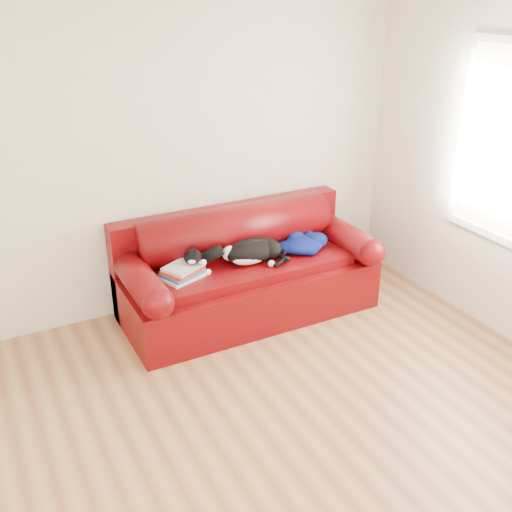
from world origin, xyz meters
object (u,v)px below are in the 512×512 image
at_px(sofa_base, 248,287).
at_px(blanket, 303,243).
at_px(book_stack, 183,272).
at_px(cat, 252,251).

bearing_deg(sofa_base, blanket, -4.83).
bearing_deg(book_stack, cat, -0.15).
relative_size(book_stack, blanket, 0.71).
height_order(book_stack, blanket, blanket).
xyz_separation_m(book_stack, blanket, (1.11, 0.02, 0.01)).
height_order(sofa_base, blanket, blanket).
distance_m(sofa_base, blanket, 0.60).
height_order(cat, blanket, cat).
xyz_separation_m(sofa_base, cat, (0.00, -0.06, 0.36)).
xyz_separation_m(cat, blanket, (0.51, 0.02, -0.04)).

